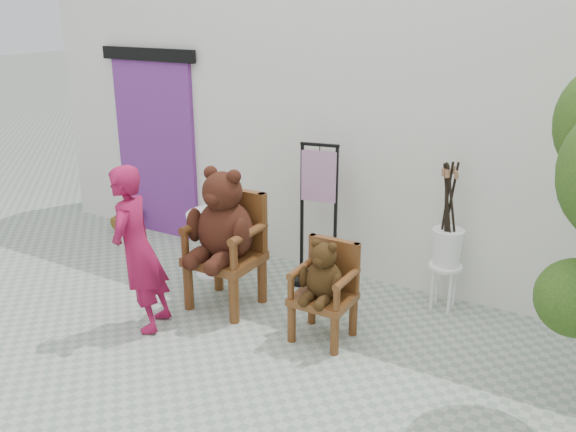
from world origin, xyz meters
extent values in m
plane|color=#939B8B|center=(0.00, 0.00, 0.00)|extent=(60.00, 60.00, 0.00)
cube|color=silver|center=(0.00, 3.10, 1.50)|extent=(9.00, 1.00, 3.00)
cube|color=#66297B|center=(-3.00, 2.58, 1.10)|extent=(1.20, 0.08, 2.20)
cube|color=black|center=(-3.00, 2.54, 2.25)|extent=(1.40, 0.06, 0.15)
cylinder|color=#4B2810|center=(-1.34, 1.09, 0.23)|extent=(0.10, 0.10, 0.45)
cylinder|color=#4B2810|center=(-1.34, 1.57, 0.23)|extent=(0.10, 0.10, 0.45)
cylinder|color=#4B2810|center=(-0.80, 1.09, 0.23)|extent=(0.10, 0.10, 0.45)
cylinder|color=#4B2810|center=(-0.80, 1.57, 0.23)|extent=(0.10, 0.10, 0.45)
cube|color=#4B2810|center=(-1.07, 1.33, 0.49)|extent=(0.65, 0.59, 0.09)
cube|color=#4B2810|center=(-1.07, 1.58, 0.83)|extent=(0.61, 0.09, 0.59)
cylinder|color=#4B2810|center=(-1.35, 1.58, 0.83)|extent=(0.09, 0.09, 0.59)
cylinder|color=#4B2810|center=(-1.35, 1.09, 0.67)|extent=(0.08, 0.08, 0.27)
cylinder|color=#4B2810|center=(-1.35, 1.33, 0.81)|extent=(0.09, 0.56, 0.09)
cylinder|color=#4B2810|center=(-0.79, 1.58, 0.83)|extent=(0.09, 0.09, 0.59)
cylinder|color=#4B2810|center=(-0.79, 1.09, 0.67)|extent=(0.08, 0.08, 0.27)
cylinder|color=#4B2810|center=(-0.79, 1.33, 0.81)|extent=(0.09, 0.56, 0.09)
ellipsoid|color=black|center=(-1.07, 1.36, 0.78)|extent=(0.57, 0.48, 0.60)
sphere|color=black|center=(-1.07, 1.33, 1.17)|extent=(0.38, 0.38, 0.38)
ellipsoid|color=black|center=(-1.07, 1.18, 1.14)|extent=(0.17, 0.14, 0.14)
sphere|color=black|center=(-1.21, 1.34, 1.33)|extent=(0.13, 0.13, 0.13)
sphere|color=black|center=(-0.94, 1.34, 1.33)|extent=(0.13, 0.13, 0.13)
ellipsoid|color=black|center=(-1.34, 1.23, 0.82)|extent=(0.13, 0.19, 0.34)
ellipsoid|color=black|center=(-1.20, 1.10, 0.58)|extent=(0.17, 0.33, 0.17)
sphere|color=black|center=(-1.20, 0.97, 0.57)|extent=(0.16, 0.16, 0.16)
ellipsoid|color=black|center=(-0.80, 1.23, 0.82)|extent=(0.13, 0.19, 0.34)
ellipsoid|color=black|center=(-0.95, 1.10, 0.58)|extent=(0.17, 0.33, 0.17)
sphere|color=black|center=(-0.95, 0.97, 0.57)|extent=(0.16, 0.16, 0.16)
cylinder|color=#4B2810|center=(-0.17, 1.06, 0.18)|extent=(0.08, 0.08, 0.35)
cylinder|color=#4B2810|center=(-0.17, 1.44, 0.18)|extent=(0.08, 0.08, 0.35)
cylinder|color=#4B2810|center=(0.25, 1.06, 0.18)|extent=(0.08, 0.08, 0.35)
cylinder|color=#4B2810|center=(0.25, 1.44, 0.18)|extent=(0.08, 0.08, 0.35)
cube|color=#4B2810|center=(0.04, 1.25, 0.38)|extent=(0.50, 0.46, 0.07)
cube|color=#4B2810|center=(0.04, 1.45, 0.65)|extent=(0.48, 0.07, 0.46)
cylinder|color=#4B2810|center=(-0.18, 1.45, 0.65)|extent=(0.07, 0.07, 0.46)
cylinder|color=#4B2810|center=(-0.18, 1.06, 0.52)|extent=(0.06, 0.06, 0.21)
cylinder|color=#4B2810|center=(-0.18, 1.25, 0.63)|extent=(0.07, 0.44, 0.07)
cylinder|color=#4B2810|center=(0.25, 1.45, 0.65)|extent=(0.07, 0.07, 0.46)
cylinder|color=#4B2810|center=(0.25, 1.06, 0.52)|extent=(0.06, 0.06, 0.21)
cylinder|color=#4B2810|center=(0.25, 1.25, 0.63)|extent=(0.07, 0.44, 0.07)
ellipsoid|color=black|center=(0.04, 1.26, 0.56)|extent=(0.34, 0.29, 0.35)
sphere|color=black|center=(0.04, 1.24, 0.79)|extent=(0.22, 0.22, 0.22)
ellipsoid|color=black|center=(0.04, 1.15, 0.78)|extent=(0.10, 0.08, 0.08)
sphere|color=black|center=(-0.04, 1.25, 0.89)|extent=(0.08, 0.08, 0.08)
sphere|color=black|center=(0.11, 1.25, 0.89)|extent=(0.08, 0.08, 0.08)
ellipsoid|color=black|center=(-0.12, 1.19, 0.59)|extent=(0.08, 0.11, 0.20)
ellipsoid|color=black|center=(-0.04, 1.11, 0.45)|extent=(0.10, 0.20, 0.10)
sphere|color=black|center=(-0.04, 1.03, 0.44)|extent=(0.10, 0.10, 0.10)
ellipsoid|color=black|center=(0.20, 1.19, 0.59)|extent=(0.08, 0.11, 0.20)
ellipsoid|color=black|center=(0.11, 1.11, 0.45)|extent=(0.10, 0.20, 0.10)
sphere|color=black|center=(0.11, 1.03, 0.44)|extent=(0.10, 0.10, 0.10)
imported|color=maroon|center=(-1.49, 0.61, 0.76)|extent=(0.52, 0.64, 1.51)
cylinder|color=white|center=(-1.60, 1.88, 0.69)|extent=(0.60, 0.60, 0.03)
cylinder|color=white|center=(-1.60, 1.88, 0.35)|extent=(0.06, 0.06, 0.68)
cylinder|color=white|center=(-1.60, 1.88, 0.01)|extent=(0.44, 0.44, 0.03)
cube|color=black|center=(-0.71, 2.20, 0.75)|extent=(0.04, 0.04, 1.50)
cube|color=black|center=(-0.35, 2.27, 0.75)|extent=(0.04, 0.04, 1.50)
cube|color=black|center=(-0.53, 2.23, 1.50)|extent=(0.40, 0.11, 0.03)
cube|color=black|center=(-0.53, 2.23, 0.03)|extent=(0.51, 0.43, 0.06)
cube|color=#B17AA4|center=(-0.53, 2.22, 1.18)|extent=(0.36, 0.11, 0.52)
cylinder|color=black|center=(-0.53, 2.23, 1.47)|extent=(0.01, 0.01, 0.08)
cylinder|color=white|center=(0.78, 2.35, 0.44)|extent=(0.32, 0.32, 0.03)
cylinder|color=white|center=(0.87, 2.43, 0.22)|extent=(0.03, 0.03, 0.44)
cylinder|color=white|center=(0.70, 2.43, 0.22)|extent=(0.03, 0.03, 0.44)
cylinder|color=white|center=(0.70, 2.27, 0.22)|extent=(0.03, 0.03, 0.44)
cylinder|color=white|center=(0.87, 2.27, 0.22)|extent=(0.03, 0.03, 0.44)
cylinder|color=black|center=(0.77, 2.40, 1.05)|extent=(0.10, 0.05, 0.80)
cylinder|color=#8B5D3F|center=(0.75, 2.42, 1.38)|extent=(0.04, 0.04, 0.07)
cylinder|color=black|center=(0.77, 2.30, 1.05)|extent=(0.17, 0.08, 0.79)
cylinder|color=#8B5D3F|center=(0.75, 2.25, 1.38)|extent=(0.05, 0.04, 0.08)
cylinder|color=black|center=(0.81, 2.31, 1.05)|extent=(0.15, 0.09, 0.79)
cylinder|color=#8B5D3F|center=(0.83, 2.26, 1.38)|extent=(0.05, 0.04, 0.08)
cylinder|color=black|center=(0.75, 2.32, 1.05)|extent=(0.11, 0.13, 0.79)
cylinder|color=#8B5D3F|center=(0.70, 2.29, 1.38)|extent=(0.04, 0.05, 0.08)
cylinder|color=black|center=(0.74, 2.36, 1.05)|extent=(0.05, 0.14, 0.80)
cylinder|color=#8B5D3F|center=(0.69, 2.37, 1.38)|extent=(0.04, 0.05, 0.08)
cylinder|color=black|center=(0.76, 2.30, 1.05)|extent=(0.10, 0.06, 0.80)
cylinder|color=#8B5D3F|center=(0.75, 2.28, 1.38)|extent=(0.04, 0.04, 0.07)
sphere|color=#1B350E|center=(2.01, 0.73, 1.13)|extent=(0.49, 0.49, 0.49)
imported|color=#1B350E|center=(-3.40, 2.35, 0.18)|extent=(0.40, 0.37, 0.37)
camera|label=1|loc=(2.18, -3.02, 2.82)|focal=38.00mm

